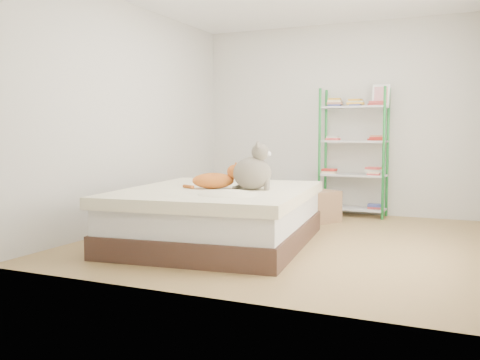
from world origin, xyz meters
The scene contains 7 objects.
room centered at (0.00, 0.00, 1.30)m, with size 3.81×4.21×2.61m.
bed centered at (-0.54, -0.46, 0.28)m, with size 1.99×2.38×0.56m.
orange_cat centered at (-0.58, -0.51, 0.66)m, with size 0.49×0.27×0.20m, color orange, non-canonical shape.
grey_cat centered at (-0.19, -0.44, 0.79)m, with size 0.33×0.40×0.46m, color gray, non-canonical shape.
shelf_unit centered at (0.31, 1.88, 0.86)m, with size 0.88×0.36×1.74m.
cardboard_box centered at (-0.06, 1.26, 0.20)m, with size 0.71×0.74×0.45m.
white_bin centered at (-0.57, 1.85, 0.21)m, with size 0.41×0.37×0.41m.
Camera 1 is at (1.83, -5.23, 1.11)m, focal length 40.00 mm.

